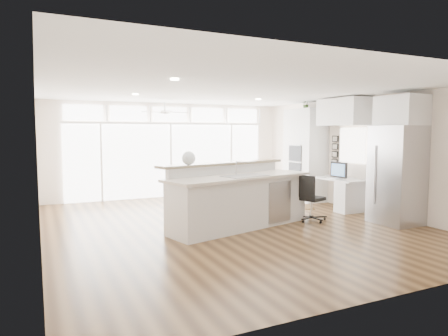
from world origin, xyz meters
name	(u,v)px	position (x,y,z in m)	size (l,w,h in m)	color
floor	(230,225)	(0.00, 0.00, -0.01)	(7.00, 8.00, 0.02)	#3C2612
ceiling	(231,90)	(0.00, 0.00, 2.70)	(7.00, 8.00, 0.02)	white
wall_back	(170,150)	(0.00, 4.00, 1.35)	(7.00, 0.04, 2.70)	white
wall_front	(391,179)	(0.00, -4.00, 1.35)	(7.00, 0.04, 2.70)	white
wall_left	(38,164)	(-3.50, 0.00, 1.35)	(0.04, 8.00, 2.70)	white
wall_right	(363,154)	(3.50, 0.00, 1.35)	(0.04, 8.00, 2.70)	white
glass_wall	(171,161)	(0.00, 3.94, 1.05)	(5.80, 0.06, 2.08)	white
transom_row	(170,114)	(0.00, 3.94, 2.38)	(5.90, 0.06, 0.40)	white
desk_window	(353,145)	(3.46, 0.30, 1.55)	(0.04, 0.85, 0.85)	white
ceiling_fan	(165,108)	(-0.50, 2.80, 2.48)	(1.16, 1.16, 0.32)	white
recessed_lights	(226,92)	(0.00, 0.20, 2.68)	(3.40, 3.00, 0.02)	white
oven_cabinet	(305,155)	(3.17, 1.80, 1.25)	(0.64, 1.20, 2.50)	white
desk_nook	(341,194)	(3.13, 0.30, 0.38)	(0.72, 1.30, 0.76)	white
upper_cabinets	(344,112)	(3.17, 0.30, 2.35)	(0.64, 1.30, 0.64)	white
refrigerator	(397,175)	(3.11, -1.35, 1.00)	(0.76, 0.90, 2.00)	#AAABAF
fridge_cabinet	(401,111)	(3.17, -1.35, 2.30)	(0.64, 0.90, 0.60)	white
framed_photos	(335,150)	(3.46, 0.92, 1.40)	(0.06, 0.22, 0.80)	black
kitchen_island	(240,196)	(0.08, -0.29, 0.63)	(3.16, 1.19, 1.26)	white
rug	(294,207)	(2.28, 1.03, 0.01)	(0.91, 0.66, 0.01)	#382411
office_chair	(312,198)	(1.71, -0.41, 0.48)	(0.50, 0.47, 0.97)	black
fishbowl	(189,158)	(-0.94, -0.14, 1.39)	(0.26, 0.26, 0.26)	white
monitor	(339,170)	(3.05, 0.30, 0.97)	(0.08, 0.50, 0.42)	black
keyboard	(333,178)	(2.88, 0.30, 0.77)	(0.13, 0.34, 0.02)	silver
potted_plant	(306,105)	(3.17, 1.80, 2.61)	(0.25, 0.27, 0.21)	#365926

